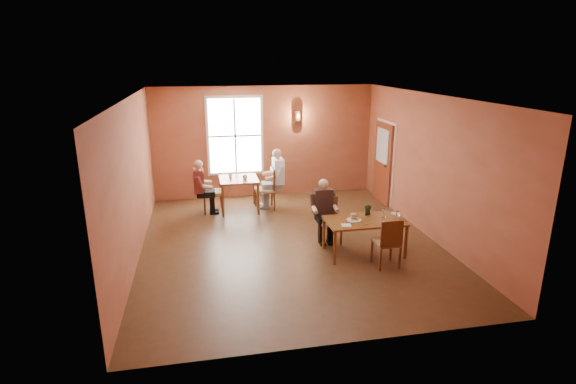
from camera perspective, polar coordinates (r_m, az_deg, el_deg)
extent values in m
cube|color=brown|center=(9.42, 0.24, -6.47)|extent=(6.00, 7.00, 0.01)
cube|color=brown|center=(12.31, -2.99, 6.37)|extent=(6.00, 0.04, 3.00)
cube|color=brown|center=(5.72, 7.23, -6.19)|extent=(6.00, 0.04, 3.00)
cube|color=brown|center=(8.86, -19.14, 1.34)|extent=(0.04, 7.00, 3.00)
cube|color=brown|center=(9.95, 17.46, 3.12)|extent=(0.04, 7.00, 3.00)
cube|color=white|center=(8.68, 0.26, 12.03)|extent=(6.00, 7.00, 0.04)
cube|color=white|center=(12.14, -6.74, 7.09)|extent=(1.36, 0.10, 1.96)
cube|color=maroon|center=(12.04, 11.90, 3.61)|extent=(0.12, 1.04, 2.10)
cylinder|color=brown|center=(12.26, 1.25, 9.66)|extent=(0.16, 0.16, 0.28)
cylinder|color=white|center=(8.74, 8.39, -3.49)|extent=(0.35, 0.35, 0.04)
cube|color=#AF814E|center=(8.76, 8.31, -3.19)|extent=(0.10, 0.09, 0.11)
cube|color=black|center=(9.06, 10.11, -2.30)|extent=(0.13, 0.10, 0.20)
cube|color=#B8B8C4|center=(8.58, 10.07, -4.08)|extent=(0.19, 0.06, 0.00)
cube|color=silver|center=(8.48, 7.42, -4.20)|extent=(0.20, 0.20, 0.01)
cylinder|color=silver|center=(9.27, 13.45, -2.67)|extent=(0.17, 0.17, 0.01)
cube|color=black|center=(8.78, 13.98, -3.80)|extent=(0.13, 0.11, 0.02)
imported|color=white|center=(11.12, -5.50, 1.89)|extent=(0.13, 0.13, 0.10)
imported|color=silver|center=(11.27, -7.31, 2.03)|extent=(0.10, 0.10, 0.09)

